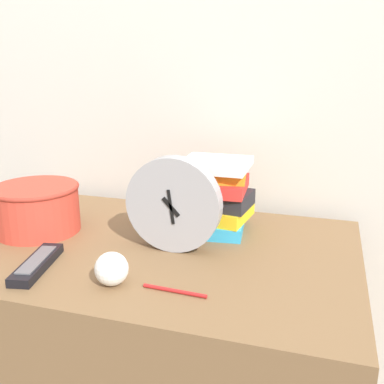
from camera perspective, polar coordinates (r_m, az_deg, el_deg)
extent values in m
cube|color=beige|center=(1.41, 0.25, 18.82)|extent=(6.00, 0.04, 2.40)
cube|color=brown|center=(1.31, -5.14, -20.89)|extent=(1.02, 0.66, 0.70)
cylinder|color=#99999E|center=(1.06, -2.33, -1.58)|extent=(0.23, 0.04, 0.23)
cylinder|color=silver|center=(1.05, -2.54, -1.77)|extent=(0.20, 0.01, 0.20)
cube|color=black|center=(1.05, -2.67, -1.89)|extent=(0.04, 0.01, 0.05)
cube|color=black|center=(1.05, -2.67, -1.89)|extent=(0.02, 0.01, 0.08)
cylinder|color=black|center=(1.05, -2.67, -1.89)|extent=(0.01, 0.00, 0.01)
cube|color=#2D9ED1|center=(1.22, 1.33, -3.96)|extent=(0.24, 0.20, 0.03)
cube|color=yellow|center=(1.22, 2.31, -2.34)|extent=(0.22, 0.18, 0.04)
cube|color=#232328|center=(1.20, 2.96, -0.77)|extent=(0.20, 0.15, 0.04)
cube|color=red|center=(1.19, 1.62, 1.02)|extent=(0.23, 0.18, 0.03)
cube|color=orange|center=(1.19, 2.58, 2.48)|extent=(0.20, 0.17, 0.03)
cube|color=white|center=(1.18, 3.00, 3.55)|extent=(0.18, 0.17, 0.02)
cylinder|color=#C63D2D|center=(1.26, -19.09, -1.98)|extent=(0.22, 0.22, 0.13)
torus|color=#9F3024|center=(1.25, -19.34, 0.50)|extent=(0.23, 0.23, 0.01)
cube|color=black|center=(1.06, -19.08, -8.65)|extent=(0.08, 0.19, 0.02)
cube|color=#59595E|center=(1.06, -19.14, -8.09)|extent=(0.06, 0.15, 0.00)
sphere|color=white|center=(0.94, -10.18, -9.58)|extent=(0.07, 0.07, 0.07)
cylinder|color=#B21E1E|center=(0.91, -2.21, -12.43)|extent=(0.13, 0.01, 0.01)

